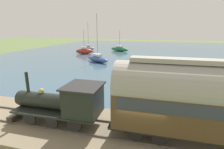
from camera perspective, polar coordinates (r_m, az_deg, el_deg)
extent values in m
plane|color=#607542|center=(11.34, 9.20, -21.31)|extent=(200.00, 200.00, 0.00)
cube|color=#426075|center=(53.07, 14.00, 7.22)|extent=(80.00, 80.00, 0.01)
cube|color=#84755B|center=(11.43, 9.39, -19.70)|extent=(5.85, 56.00, 0.42)
cube|color=#4C4742|center=(10.56, 8.95, -21.16)|extent=(0.07, 54.88, 0.12)
cube|color=#4C4742|center=(12.03, 9.87, -16.30)|extent=(0.07, 54.88, 0.12)
cylinder|color=black|center=(11.23, -12.21, -15.79)|extent=(0.12, 0.91, 0.91)
cylinder|color=black|center=(12.62, -8.57, -11.99)|extent=(0.12, 0.91, 0.91)
cylinder|color=black|center=(11.97, -19.24, -14.28)|extent=(0.12, 0.91, 0.91)
cylinder|color=black|center=(13.28, -15.00, -10.93)|extent=(0.12, 0.91, 0.91)
cylinder|color=black|center=(12.87, -25.28, -12.80)|extent=(0.12, 0.91, 0.91)
cylinder|color=black|center=(14.09, -20.72, -9.86)|extent=(0.12, 0.91, 0.91)
cube|color=black|center=(12.45, -17.13, -10.98)|extent=(2.26, 5.77, 0.12)
cylinder|color=black|center=(12.84, -21.76, -7.77)|extent=(1.04, 3.46, 1.04)
cylinder|color=black|center=(13.93, -27.70, -6.68)|extent=(0.98, 0.08, 0.98)
cylinder|color=black|center=(13.09, -25.94, -2.20)|extent=(0.21, 0.21, 1.38)
sphere|color=tan|center=(12.61, -22.05, -5.00)|extent=(0.36, 0.36, 0.36)
cube|color=black|center=(11.24, -9.23, -8.16)|extent=(2.16, 2.02, 1.74)
cube|color=#282828|center=(10.92, -9.43, -3.72)|extent=(2.36, 2.26, 0.10)
cube|color=#2D2823|center=(14.53, -27.73, -11.10)|extent=(2.06, 0.44, 0.32)
cylinder|color=black|center=(10.30, 15.30, -19.61)|extent=(0.12, 0.76, 0.76)
cylinder|color=black|center=(11.79, 15.29, -14.83)|extent=(0.12, 0.76, 0.76)
cylinder|color=black|center=(10.33, 7.70, -19.05)|extent=(0.12, 0.76, 0.76)
cylinder|color=black|center=(11.82, 8.81, -14.38)|extent=(0.12, 0.76, 0.76)
cube|color=black|center=(11.21, 27.86, -16.01)|extent=(2.19, 10.35, 0.16)
cube|color=#4C381E|center=(10.66, 28.68, -10.16)|extent=(2.43, 9.94, 2.35)
cube|color=#2D333D|center=(10.50, 28.96, -8.12)|extent=(2.46, 9.32, 0.66)
cylinder|color=gray|center=(10.26, 29.49, -4.17)|extent=(2.55, 9.94, 2.55)
cube|color=gray|center=(9.94, 30.51, 3.49)|extent=(0.85, 8.28, 0.24)
ellipsoid|color=#335199|center=(35.63, -4.72, 5.05)|extent=(4.82, 6.09, 1.22)
cylinder|color=#9E8460|center=(35.14, -4.89, 12.63)|extent=(0.10, 0.10, 8.18)
cube|color=silver|center=(35.50, -4.75, 6.38)|extent=(1.88, 2.11, 0.45)
ellipsoid|color=#236B42|center=(52.66, 2.46, 8.26)|extent=(4.16, 6.38, 1.22)
cylinder|color=#9E8460|center=(52.40, 2.50, 11.59)|extent=(0.10, 0.10, 4.90)
cube|color=silver|center=(52.57, 2.47, 9.17)|extent=(1.63, 2.11, 0.45)
ellipsoid|color=#B72D23|center=(47.46, -9.03, 7.51)|extent=(2.72, 4.67, 1.46)
cylinder|color=#9E8460|center=(47.17, -9.18, 11.30)|extent=(0.10, 0.10, 4.83)
cube|color=silver|center=(47.35, -9.07, 8.66)|extent=(1.24, 1.53, 0.45)
ellipsoid|color=gray|center=(56.10, -7.66, 8.53)|extent=(2.85, 4.69, 1.17)
cylinder|color=#9E8460|center=(55.80, -7.81, 12.87)|extent=(0.10, 0.10, 7.33)
cube|color=silver|center=(56.02, -7.69, 9.35)|extent=(1.36, 1.55, 0.45)
ellipsoid|color=beige|center=(22.88, 18.44, -2.32)|extent=(2.35, 2.87, 0.39)
ellipsoid|color=#B7B2A3|center=(16.80, 16.15, -8.14)|extent=(2.39, 1.95, 0.50)
ellipsoid|color=beige|center=(20.78, 3.54, -3.09)|extent=(1.98, 2.28, 0.51)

